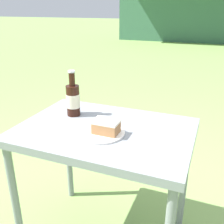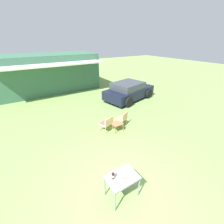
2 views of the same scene
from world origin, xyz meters
The scene contains 4 objects.
patio_table centered at (0.00, 0.00, 0.66)m, with size 0.87×0.62×0.74m.
cake_on_plate centered at (0.02, -0.06, 0.77)m, with size 0.23×0.23×0.07m.
cola_bottle_near centered at (-0.23, 0.10, 0.84)m, with size 0.08×0.08×0.25m.
fork centered at (-0.05, -0.05, 0.74)m, with size 0.18×0.09×0.01m.
Camera 1 is at (0.48, -1.09, 1.31)m, focal length 42.00 mm.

